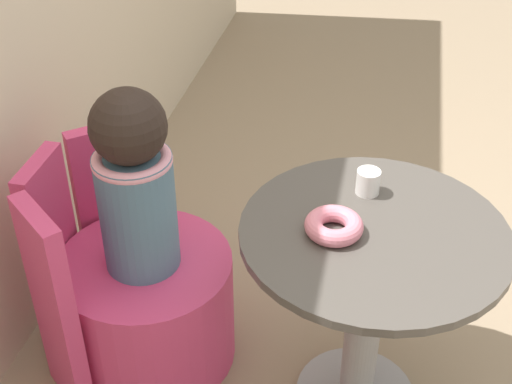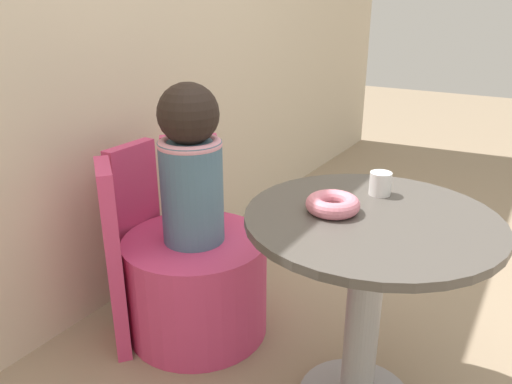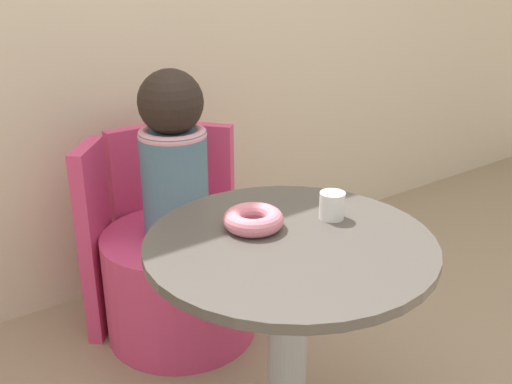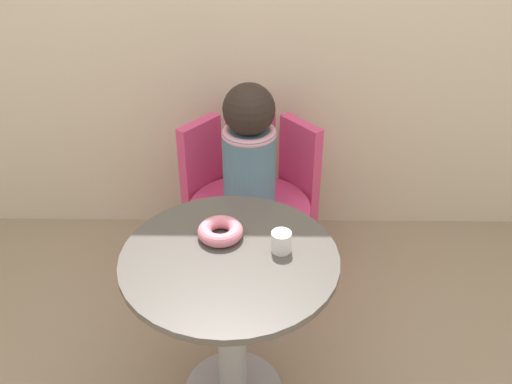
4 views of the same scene
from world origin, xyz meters
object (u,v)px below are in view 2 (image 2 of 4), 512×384
object	(u,v)px
child_figure	(191,165)
donut	(333,204)
cup	(380,184)
tub_chair	(197,285)
round_table	(368,273)

from	to	relation	value
child_figure	donut	distance (m)	0.57
cup	child_figure	bearing A→B (deg)	100.29
child_figure	donut	bearing A→B (deg)	-98.46
tub_chair	cup	distance (m)	0.81
tub_chair	donut	size ratio (longest dim) A/B	3.52
tub_chair	cup	bearing A→B (deg)	-79.71
round_table	donut	bearing A→B (deg)	107.77
round_table	tub_chair	size ratio (longest dim) A/B	1.32
tub_chair	child_figure	world-z (taller)	child_figure
tub_chair	donut	bearing A→B (deg)	-98.46
tub_chair	child_figure	xyz separation A→B (m)	(0.00, 0.00, 0.48)
round_table	cup	bearing A→B (deg)	12.45
round_table	tub_chair	xyz separation A→B (m)	(0.05, 0.67, -0.28)
round_table	cup	xyz separation A→B (m)	(0.16, 0.04, 0.21)
donut	cup	bearing A→B (deg)	-19.17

